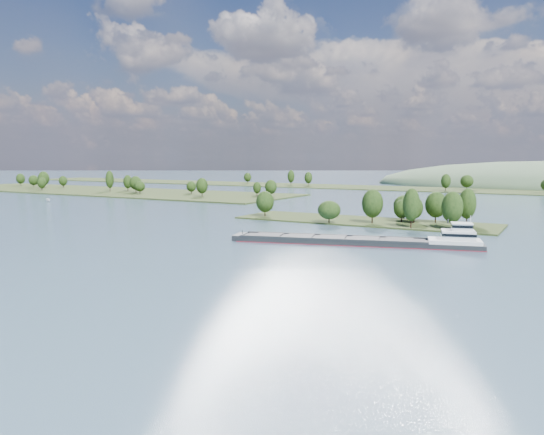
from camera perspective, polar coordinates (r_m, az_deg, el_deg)
The scene contains 6 objects.
ground at distance 153.76m, azimuth 2.20°, elevation -2.85°, with size 1800.00×1800.00×0.00m, color #3D556A.
tree_island at distance 204.67m, azimuth 11.58°, elevation 0.53°, with size 100.00×34.60×14.99m.
left_bank at distance 406.51m, azimuth -17.77°, elevation 2.80°, with size 300.00×80.00×16.29m.
back_shoreline at distance 419.59m, azimuth 21.30°, elevation 2.74°, with size 900.00×60.00×14.45m.
cargo_barge at distance 154.70m, azimuth 10.64°, elevation -2.44°, with size 71.19×26.91×9.67m.
motorboat at distance 324.53m, azimuth -22.89°, elevation 1.75°, with size 1.92×5.12×1.98m, color silver.
Camera 1 is at (69.80, -14.71, 24.98)m, focal length 35.00 mm.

